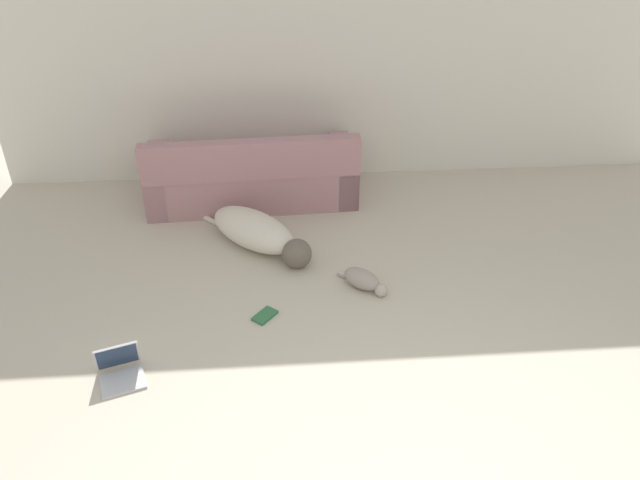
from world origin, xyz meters
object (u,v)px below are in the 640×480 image
Objects in this scene: dog at (258,232)px; couch at (252,178)px; book_green at (265,316)px; cat at (364,280)px; laptop_open at (119,367)px.

couch is at bearing 139.04° from dog.
couch is 9.38× the size of book_green.
couch is 1.95× the size of dog.
cat is 1.08× the size of laptop_open.
laptop_open is (-1.77, -0.87, 0.00)m from cat.
laptop_open is 1.66× the size of book_green.
cat is at bearing 21.71° from book_green.
cat is 0.86m from book_green.
dog is at bearing 93.06° from book_green.
laptop_open reaches higher than cat.
dog reaches higher than cat.
book_green is at bearing -41.76° from dog.
dog reaches higher than book_green.
laptop_open is (-0.92, -1.55, -0.07)m from dog.
couch reaches higher than book_green.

